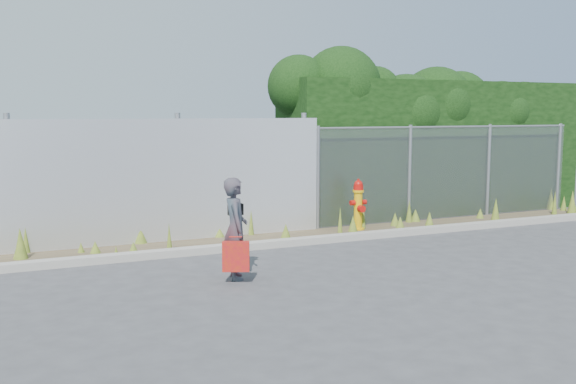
# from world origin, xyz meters

# --- Properties ---
(ground) EXTENTS (80.00, 80.00, 0.00)m
(ground) POSITION_xyz_m (0.00, 0.00, 0.00)
(ground) COLOR #3D3D3F
(ground) RESTS_ON ground
(curb) EXTENTS (16.00, 0.22, 0.12)m
(curb) POSITION_xyz_m (0.00, 1.80, 0.06)
(curb) COLOR gray
(curb) RESTS_ON ground
(weed_strip) EXTENTS (16.00, 1.34, 0.55)m
(weed_strip) POSITION_xyz_m (-0.06, 2.46, 0.13)
(weed_strip) COLOR #493C2A
(weed_strip) RESTS_ON ground
(corrugated_fence) EXTENTS (8.50, 0.21, 2.30)m
(corrugated_fence) POSITION_xyz_m (-3.25, 3.01, 1.10)
(corrugated_fence) COLOR silver
(corrugated_fence) RESTS_ON ground
(chainlink_fence) EXTENTS (6.50, 0.07, 2.05)m
(chainlink_fence) POSITION_xyz_m (4.25, 3.00, 1.03)
(chainlink_fence) COLOR gray
(chainlink_fence) RESTS_ON ground
(hedge) EXTENTS (7.70, 1.76, 3.71)m
(hedge) POSITION_xyz_m (4.33, 4.00, 1.96)
(hedge) COLOR black
(hedge) RESTS_ON ground
(fire_hydrant) EXTENTS (0.34, 0.31, 1.02)m
(fire_hydrant) POSITION_xyz_m (1.73, 2.57, 0.49)
(fire_hydrant) COLOR #DDA90B
(fire_hydrant) RESTS_ON ground
(woman) EXTENTS (0.44, 0.58, 1.42)m
(woman) POSITION_xyz_m (-1.68, 0.08, 0.71)
(woman) COLOR #0F5662
(woman) RESTS_ON ground
(red_tote_bag) EXTENTS (0.36, 0.13, 0.48)m
(red_tote_bag) POSITION_xyz_m (-1.78, -0.20, 0.38)
(red_tote_bag) COLOR #AB0920
(black_shoulder_bag) EXTENTS (0.21, 0.09, 0.16)m
(black_shoulder_bag) POSITION_xyz_m (-1.59, 0.34, 0.94)
(black_shoulder_bag) COLOR black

